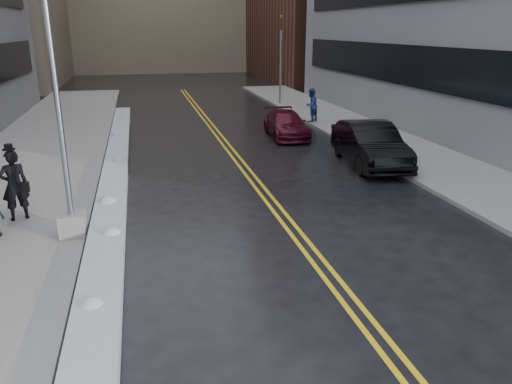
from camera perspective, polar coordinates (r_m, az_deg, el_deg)
ground at (r=12.10m, az=-5.25°, el=-7.82°), size 160.00×160.00×0.00m
sidewalk_west at (r=21.87m, az=-24.24°, el=2.80°), size 5.50×50.00×0.15m
sidewalk_east at (r=24.27m, az=15.28°, el=5.17°), size 4.00×50.00×0.15m
lane_line_left at (r=21.78m, az=-2.85°, el=4.15°), size 0.12×50.00×0.01m
lane_line_right at (r=21.83m, az=-2.07°, el=4.20°), size 0.12×50.00×0.01m
snow_ridge at (r=19.50m, az=-15.78°, el=2.30°), size 0.90×30.00×0.34m
lamppost at (r=13.22m, az=-21.20°, el=4.93°), size 0.65×0.65×7.62m
fire_hydrant at (r=23.72m, az=13.23°, el=6.21°), size 0.26×0.26×0.73m
traffic_signal at (r=36.22m, az=2.84°, el=15.23°), size 0.16×0.20×6.00m
pedestrian_fedora at (r=15.36m, az=-25.89°, el=0.70°), size 0.86×0.72×2.01m
pedestrian_east at (r=29.15m, az=6.32°, el=9.84°), size 1.16×1.14×1.88m
car_black at (r=20.57m, az=12.88°, el=5.32°), size 2.34×5.38×1.72m
car_maroon at (r=25.59m, az=3.48°, el=7.73°), size 2.06×4.51×1.28m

